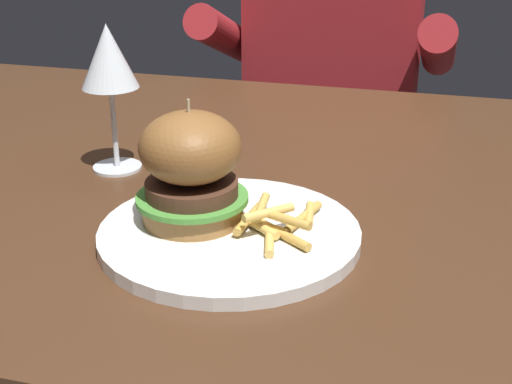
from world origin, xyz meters
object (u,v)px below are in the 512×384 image
(burger_sandwich, at_px, (191,168))
(main_plate, at_px, (230,234))
(diner_person, at_px, (330,131))
(wine_glass, at_px, (109,61))

(burger_sandwich, bearing_deg, main_plate, -11.73)
(burger_sandwich, distance_m, diner_person, 0.93)
(burger_sandwich, xyz_separation_m, wine_glass, (-0.16, 0.14, 0.07))
(main_plate, relative_size, diner_person, 0.23)
(main_plate, xyz_separation_m, wine_glass, (-0.20, 0.15, 0.13))
(main_plate, xyz_separation_m, diner_person, (-0.05, 0.90, -0.18))
(main_plate, bearing_deg, diner_person, 92.87)
(main_plate, height_order, burger_sandwich, burger_sandwich)
(main_plate, height_order, wine_glass, wine_glass)
(main_plate, height_order, diner_person, diner_person)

